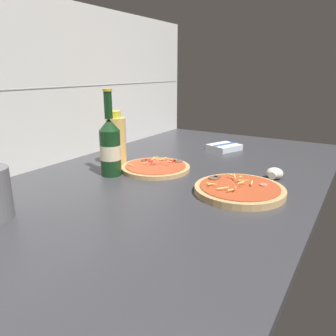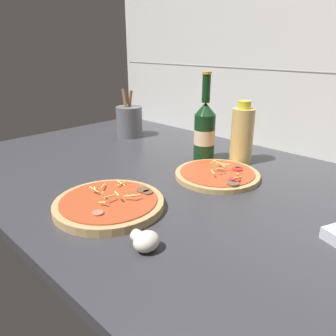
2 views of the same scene
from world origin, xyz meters
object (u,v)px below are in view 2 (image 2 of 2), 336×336
beer_bottle (205,130)px  utensil_crock (129,121)px  pizza_far (217,175)px  oil_bottle (242,135)px  mushroom_left (145,241)px  pizza_near (109,204)px

beer_bottle → utensil_crock: (-40.41, 2.11, -3.61)cm
pizza_far → oil_bottle: bearing=98.5°
oil_bottle → beer_bottle: bearing=-149.6°
pizza_far → utensil_crock: utensil_crock is taller
mushroom_left → utensil_crock: bearing=142.4°
pizza_far → oil_bottle: 17.59cm
pizza_near → pizza_far: pizza_far is taller
beer_bottle → mushroom_left: beer_bottle is taller
pizza_far → oil_bottle: oil_bottle is taller
oil_bottle → mushroom_left: 55.48cm
utensil_crock → pizza_near: bearing=-43.9°
pizza_far → oil_bottle: size_ratio=1.21×
beer_bottle → pizza_far: bearing=-37.0°
pizza_far → mushroom_left: bearing=-73.3°
oil_bottle → mushroom_left: size_ratio=3.55×
pizza_near → mushroom_left: bearing=-15.7°
oil_bottle → pizza_near: bearing=-95.3°
pizza_far → mushroom_left: pizza_far is taller
beer_bottle → oil_bottle: 11.82cm
pizza_near → oil_bottle: 49.02cm
beer_bottle → mushroom_left: bearing=-63.2°
beer_bottle → utensil_crock: size_ratio=1.45×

